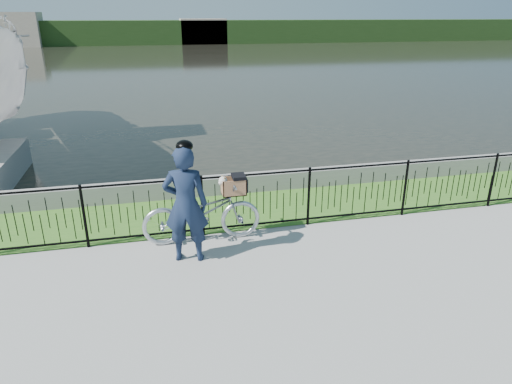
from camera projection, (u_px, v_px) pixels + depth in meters
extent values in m
plane|color=gray|center=(280.00, 274.00, 7.09)|extent=(120.00, 120.00, 0.00)
cube|color=#3D6E22|center=(246.00, 209.00, 9.45)|extent=(60.00, 2.00, 0.01)
plane|color=black|center=(169.00, 64.00, 37.02)|extent=(120.00, 120.00, 0.00)
cube|color=gray|center=(237.00, 184.00, 10.29)|extent=(60.00, 0.30, 0.40)
cube|color=#223D17|center=(157.00, 32.00, 60.97)|extent=(120.00, 6.00, 3.00)
cube|color=#AFA08C|center=(6.00, 30.00, 55.17)|extent=(8.00, 4.00, 4.00)
cube|color=#AFA08C|center=(203.00, 31.00, 60.84)|extent=(6.00, 3.00, 3.20)
imported|color=#B3B9C0|center=(202.00, 212.00, 7.95)|extent=(2.07, 0.72, 1.08)
cube|color=black|center=(234.00, 194.00, 7.96)|extent=(0.38, 0.18, 0.02)
cube|color=#9B6A47|center=(234.00, 194.00, 7.96)|extent=(0.42, 0.28, 0.01)
cube|color=#9B6A47|center=(232.00, 184.00, 8.03)|extent=(0.42, 0.02, 0.29)
cube|color=#9B6A47|center=(235.00, 189.00, 7.79)|extent=(0.42, 0.02, 0.29)
cube|color=#9B6A47|center=(245.00, 185.00, 7.95)|extent=(0.02, 0.28, 0.29)
cube|color=#9B6A47|center=(222.00, 187.00, 7.87)|extent=(0.01, 0.28, 0.29)
cube|color=black|center=(239.00, 176.00, 7.87)|extent=(0.23, 0.30, 0.06)
cube|color=black|center=(246.00, 184.00, 7.94)|extent=(0.02, 0.30, 0.23)
ellipsoid|color=silver|center=(233.00, 187.00, 7.91)|extent=(0.31, 0.22, 0.20)
sphere|color=silver|center=(223.00, 181.00, 7.81)|extent=(0.15, 0.15, 0.15)
sphere|color=silver|center=(220.00, 183.00, 7.79)|extent=(0.07, 0.07, 0.07)
sphere|color=black|center=(219.00, 184.00, 7.78)|extent=(0.02, 0.02, 0.02)
cone|color=olive|center=(222.00, 176.00, 7.84)|extent=(0.06, 0.08, 0.08)
cone|color=olive|center=(224.00, 178.00, 7.75)|extent=(0.06, 0.08, 0.08)
imported|color=#141F37|center=(186.00, 205.00, 7.19)|extent=(0.78, 0.59, 1.93)
ellipsoid|color=black|center=(182.00, 147.00, 6.85)|extent=(0.26, 0.29, 0.18)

